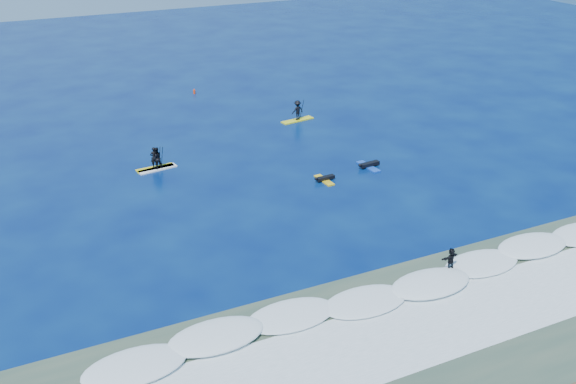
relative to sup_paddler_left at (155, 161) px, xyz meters
name	(u,v)px	position (x,y,z in m)	size (l,w,h in m)	color
ground	(325,212)	(8.37, -11.97, -0.64)	(160.00, 160.00, 0.00)	#04134E
shallow_water	(460,332)	(8.37, -25.97, -0.63)	(90.00, 13.00, 0.01)	#364A3B
breaking_wave	(413,289)	(8.37, -21.97, -0.64)	(40.00, 6.00, 0.30)	white
whitewater	(448,320)	(8.37, -24.97, -0.64)	(34.00, 5.00, 0.02)	silver
sup_paddler_left	(155,161)	(0.00, 0.00, 0.00)	(2.95, 0.93, 2.04)	yellow
sup_paddler_center	(157,160)	(0.11, -0.25, 0.15)	(3.06, 1.20, 2.09)	white
sup_paddler_right	(297,112)	(14.76, 5.36, 0.23)	(3.27, 1.28, 2.23)	yellow
prone_paddler_near	(324,179)	(10.71, -7.52, -0.49)	(1.66, 2.12, 0.44)	yellow
prone_paddler_far	(369,165)	(14.99, -6.73, -0.47)	(1.89, 2.42, 0.50)	#1849B8
wave_surfer	(451,260)	(11.24, -21.41, 0.15)	(1.95, 0.77, 1.37)	white
marker_buoy	(194,91)	(8.73, 17.57, -0.38)	(0.24, 0.24, 0.58)	red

